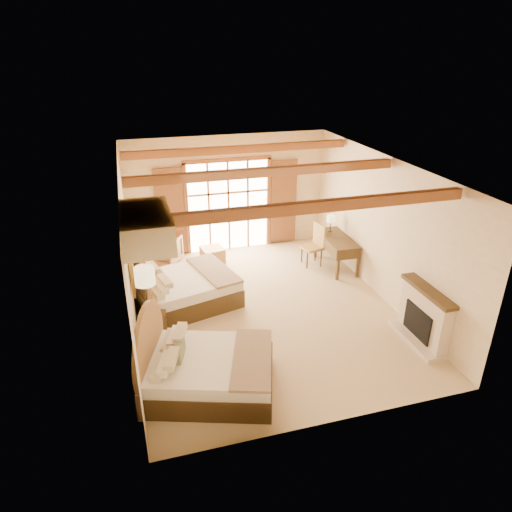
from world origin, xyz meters
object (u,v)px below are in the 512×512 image
object	(u,v)px
bed_near	(201,370)
nightstand	(154,327)
armchair	(164,251)
bed_far	(177,288)
desk	(336,251)

from	to	relation	value
bed_near	nightstand	distance (m)	1.84
bed_near	armchair	xyz separation A→B (m)	(-0.12, 5.15, -0.04)
bed_far	armchair	xyz separation A→B (m)	(-0.09, 2.24, -0.06)
bed_far	desk	size ratio (longest dim) A/B	1.65
armchair	desk	size ratio (longest dim) A/B	0.53
bed_near	desk	xyz separation A→B (m)	(4.19, 3.74, 0.02)
armchair	nightstand	bearing A→B (deg)	111.62
bed_far	armchair	distance (m)	2.24
nightstand	bed_near	bearing A→B (deg)	-55.11
nightstand	desk	xyz separation A→B (m)	(4.84, 2.02, 0.17)
bed_far	armchair	world-z (taller)	bed_far
bed_near	bed_far	bearing A→B (deg)	108.65
bed_near	bed_far	world-z (taller)	bed_far
bed_near	bed_far	xyz separation A→B (m)	(-0.03, 2.91, 0.01)
bed_far	nightstand	xyz separation A→B (m)	(-0.62, -1.19, -0.16)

